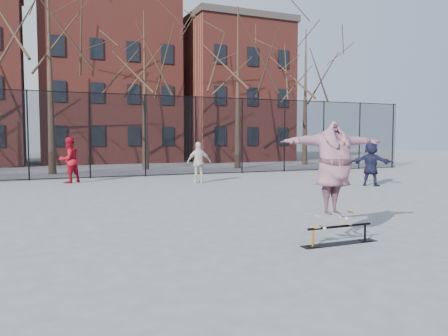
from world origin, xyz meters
name	(u,v)px	position (x,y,z in m)	size (l,w,h in m)	color
ground	(230,231)	(0.00, 0.00, 0.00)	(100.00, 100.00, 0.00)	slate
skate_rail	(340,237)	(1.36, -1.76, 0.13)	(1.53, 0.23, 0.34)	black
skateboard	(333,223)	(1.21, -1.76, 0.38)	(0.76, 0.18, 0.09)	olive
skater	(334,175)	(1.21, -1.76, 1.25)	(2.02, 0.55, 1.64)	#753A93
bystander_red	(69,160)	(-2.42, 11.25, 0.96)	(0.93, 0.73, 1.92)	#A60E1E
bystander_white	(199,162)	(2.58, 9.13, 0.86)	(1.01, 0.42, 1.72)	beige
bystander_navy	(371,164)	(8.44, 5.46, 0.88)	(1.63, 0.52, 1.75)	#1B1C37
fence	(120,134)	(-0.01, 13.00, 2.05)	(34.03, 0.07, 4.00)	black
tree_row	(101,38)	(-0.25, 17.15, 7.36)	(33.66, 7.46, 10.67)	black
rowhouses	(100,82)	(0.72, 26.00, 6.06)	(29.00, 7.00, 13.00)	maroon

